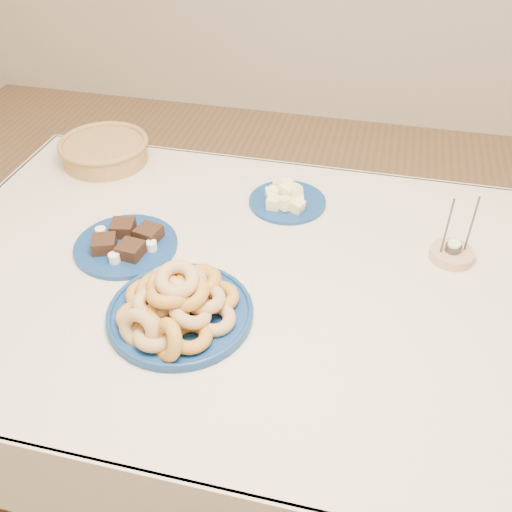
% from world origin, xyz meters
% --- Properties ---
extents(ground, '(5.00, 5.00, 0.00)m').
position_xyz_m(ground, '(0.00, 0.00, 0.00)').
color(ground, brown).
rests_on(ground, ground).
extents(dining_table, '(1.71, 1.11, 0.75)m').
position_xyz_m(dining_table, '(0.00, 0.00, 0.64)').
color(dining_table, brown).
rests_on(dining_table, ground).
extents(donut_platter, '(0.42, 0.42, 0.15)m').
position_xyz_m(donut_platter, '(-0.14, -0.18, 0.79)').
color(donut_platter, navy).
rests_on(donut_platter, dining_table).
extents(melon_plate, '(0.29, 0.29, 0.08)m').
position_xyz_m(melon_plate, '(-0.00, 0.32, 0.77)').
color(melon_plate, navy).
rests_on(melon_plate, dining_table).
extents(brownie_plate, '(0.28, 0.28, 0.05)m').
position_xyz_m(brownie_plate, '(-0.36, 0.03, 0.76)').
color(brownie_plate, navy).
rests_on(brownie_plate, dining_table).
extents(wicker_basket, '(0.34, 0.34, 0.07)m').
position_xyz_m(wicker_basket, '(-0.60, 0.43, 0.79)').
color(wicker_basket, olive).
rests_on(wicker_basket, dining_table).
extents(candle_holder, '(0.14, 0.14, 0.18)m').
position_xyz_m(candle_holder, '(0.45, 0.18, 0.77)').
color(candle_holder, tan).
rests_on(candle_holder, dining_table).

